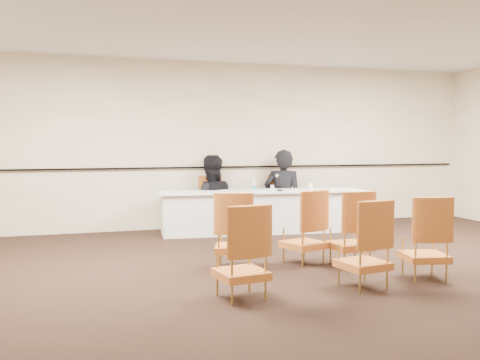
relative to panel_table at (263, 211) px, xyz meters
name	(u,v)px	position (x,y,z in m)	size (l,w,h in m)	color
floor	(317,279)	(-0.48, -3.20, -0.36)	(10.00, 10.00, 0.00)	black
ceiling	(319,10)	(-0.48, -3.20, 2.64)	(10.00, 10.00, 0.00)	silver
wall_back	(224,145)	(-0.48, 0.80, 1.14)	(10.00, 0.04, 3.00)	#FCE8C6
wall_rail	(224,167)	(-0.48, 0.76, 0.74)	(9.80, 0.04, 0.03)	black
panel_table	(263,211)	(0.00, 0.00, 0.00)	(3.58, 0.83, 0.72)	silver
panelist_main	(283,202)	(0.57, 0.49, 0.10)	(0.71, 0.46, 1.93)	black
panelist_main_chair	(283,201)	(0.57, 0.49, 0.12)	(0.50, 0.50, 0.95)	#AA541E
panelist_second	(210,206)	(-0.78, 0.62, 0.05)	(0.89, 0.70, 1.84)	black
panelist_second_chair	(210,202)	(-0.78, 0.62, 0.12)	(0.50, 0.50, 0.95)	#AA541E
papers	(289,191)	(0.43, -0.13, 0.36)	(0.30, 0.22, 0.00)	white
microphone	(280,183)	(0.27, -0.12, 0.50)	(0.10, 0.20, 0.29)	black
water_bottle	(254,185)	(-0.17, -0.03, 0.47)	(0.07, 0.07, 0.23)	teal
drinking_glass	(272,188)	(0.15, -0.05, 0.41)	(0.06, 0.06, 0.10)	silver
coffee_cup	(310,187)	(0.78, -0.24, 0.43)	(0.09, 0.09, 0.14)	white
aud_chair_front_left	(234,230)	(-1.24, -2.43, 0.12)	(0.50, 0.50, 0.95)	#AA541E
aud_chair_front_mid	(304,227)	(-0.32, -2.46, 0.12)	(0.50, 0.50, 0.95)	#AA541E
aud_chair_front_right	(350,228)	(0.21, -2.70, 0.12)	(0.50, 0.50, 0.95)	#AA541E
aud_chair_back_left	(241,251)	(-1.54, -3.69, 0.12)	(0.50, 0.50, 0.95)	#AA541E
aud_chair_back_mid	(363,243)	(-0.17, -3.67, 0.12)	(0.50, 0.50, 0.95)	#AA541E
aud_chair_back_right	(425,237)	(0.70, -3.54, 0.12)	(0.50, 0.50, 0.95)	#AA541E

